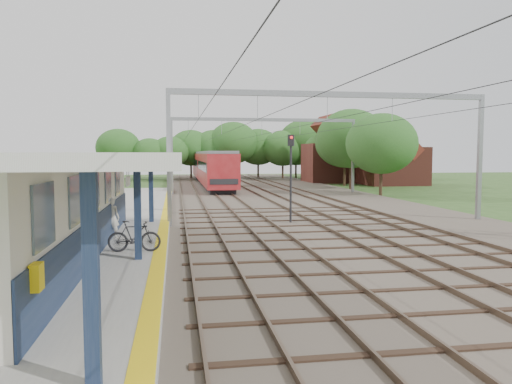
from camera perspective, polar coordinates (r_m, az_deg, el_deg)
ground at (r=11.98m, az=14.78°, el=-14.09°), size 160.00×160.00×0.00m
ballast_bed at (r=41.45m, az=2.94°, el=-0.72°), size 18.00×90.00×0.10m
platform at (r=24.79m, az=-15.66°, el=-4.08°), size 5.00×52.00×0.35m
yellow_stripe at (r=24.61m, az=-10.44°, el=-3.62°), size 0.45×52.00×0.01m
station_building at (r=17.95m, az=-22.68°, el=-1.44°), size 3.41×18.00×3.40m
canopy at (r=16.65m, az=-19.93°, el=3.72°), size 6.40×20.00×3.44m
rail_tracks at (r=40.99m, az=-0.48°, el=-0.59°), size 11.80×88.00×0.15m
catenary_system at (r=36.59m, az=3.59°, el=7.16°), size 17.22×88.00×7.00m
tree_band at (r=68.03m, az=-2.00°, el=5.41°), size 31.72×30.88×8.82m
house_near at (r=61.94m, az=15.34°, el=3.56°), size 7.00×6.12×7.89m
house_far at (r=65.70m, az=9.18°, el=3.92°), size 8.00×6.12×8.66m
person at (r=21.09m, az=-16.13°, el=-2.83°), size 0.68×0.54×1.64m
bicycle at (r=17.92m, az=-13.74°, el=-4.93°), size 1.85×0.61×1.10m
train at (r=61.96m, az=-5.32°, el=2.94°), size 2.97×36.95×3.90m
signal_post at (r=26.44m, az=4.01°, el=2.95°), size 0.38×0.33×4.75m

